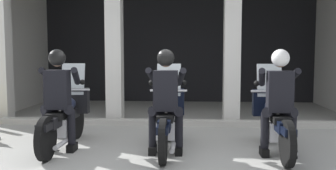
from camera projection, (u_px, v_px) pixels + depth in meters
ground_plane at (175, 118)px, 8.72m from camera, size 80.00×80.00×0.00m
station_building at (176, 31)px, 10.12m from camera, size 8.88×4.02×3.43m
kerb_strip at (171, 123)px, 7.83m from camera, size 8.38×0.24×0.12m
motorcycle_left at (65, 116)px, 6.06m from camera, size 0.62×2.04×1.35m
police_officer_left at (58, 91)px, 5.74m from camera, size 0.63×0.61×1.58m
motorcycle_center at (167, 118)px, 5.88m from camera, size 0.62×2.04×1.35m
police_officer_center at (166, 93)px, 5.56m from camera, size 0.63×0.61×1.58m
motorcycle_right at (274, 119)px, 5.77m from camera, size 0.62×2.04×1.35m
police_officer_right at (279, 93)px, 5.45m from camera, size 0.63×0.61×1.58m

